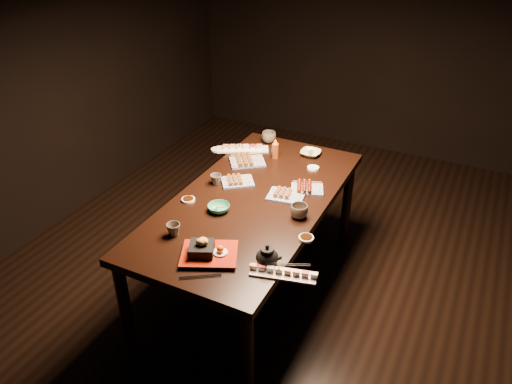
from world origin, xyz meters
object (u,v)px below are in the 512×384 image
Objects in this scene: yakitori_plate_center at (238,179)px; teacup_mid_right at (299,211)px; yakitori_plate_left at (247,159)px; teacup_far_right at (269,137)px; tempura_tray at (209,248)px; sushi_platter_near at (283,272)px; sushi_platter_far at (243,147)px; teacup_far_left at (216,179)px; dining_table at (253,246)px; condiment_bottle at (275,149)px; edamame_bowl_green at (219,208)px; teapot at (267,255)px; teacup_near_left at (174,230)px; edamame_bowl_cream at (311,153)px; yakitori_plate_right at (286,193)px.

yakitori_plate_center is 1.95× the size of teacup_mid_right.
teacup_far_right is (-0.01, 0.37, 0.01)m from yakitori_plate_left.
tempura_tray reaches higher than teacup_far_right.
sushi_platter_near is 1.44m from sushi_platter_far.
dining_table is at bearing -10.65° from teacup_far_left.
edamame_bowl_green is at bearing -90.90° from condiment_bottle.
sushi_platter_far is at bearing 112.11° from sushi_platter_near.
yakitori_plate_center is 0.86× the size of yakitori_plate_left.
sushi_platter_near is at bearing -63.78° from condiment_bottle.
dining_table is 17.12× the size of teacup_mid_right.
sushi_platter_far is 1.34m from teapot.
yakitori_plate_center is 1.89× the size of teacup_far_right.
teacup_near_left is (-0.69, 0.04, 0.02)m from sushi_platter_near.
tempura_tray reaches higher than edamame_bowl_cream.
sushi_platter_near is 0.75m from yakitori_plate_right.
edamame_bowl_cream is at bearing 4.33° from yakitori_plate_left.
condiment_bottle is at bearing 84.15° from teacup_near_left.
yakitori_plate_left is 0.65m from edamame_bowl_green.
teacup_far_left reaches higher than yakitori_plate_center.
teacup_near_left is at bearing -95.85° from condiment_bottle.
condiment_bottle is at bearing 82.61° from dining_table.
teapot reaches higher than edamame_bowl_green.
teacup_near_left is (0.03, -0.96, 0.01)m from yakitori_plate_left.
edamame_bowl_cream is (0.36, 0.31, -0.01)m from yakitori_plate_left.
edamame_bowl_green is 0.45× the size of tempura_tray.
sushi_platter_near reaches higher than edamame_bowl_cream.
teacup_far_right reaches higher than teacup_mid_right.
teapot reaches higher than teacup_far_left.
tempura_tray is at bearing -109.21° from yakitori_plate_center.
teacup_far_right reaches higher than teacup_near_left.
teacup_far_right is 0.27m from condiment_bottle.
teacup_near_left is (-0.28, 0.08, -0.02)m from tempura_tray.
teapot is at bearing 95.51° from sushi_platter_far.
yakitori_plate_left is 0.36m from teacup_far_left.
tempura_tray is 3.73× the size of teacup_near_left.
condiment_bottle reaches higher than teacup_near_left.
condiment_bottle is at bearing 44.16° from yakitori_plate_center.
tempura_tray is (0.24, -0.76, 0.03)m from yakitori_plate_center.
edamame_bowl_green is (-0.30, -0.33, -0.01)m from yakitori_plate_right.
edamame_bowl_cream is 1.04× the size of teapot.
yakitori_plate_left reaches higher than sushi_platter_far.
sushi_platter_near is 3.20× the size of teacup_mid_right.
tempura_tray is 0.29m from teacup_near_left.
yakitori_plate_right is at bearing -57.25° from teacup_far_right.
yakitori_plate_center is at bearing -111.86° from yakitori_plate_left.
yakitori_plate_center is 0.56m from teacup_mid_right.
tempura_tray is 1.45m from teacup_far_right.
edamame_bowl_green is (0.13, -0.63, -0.01)m from yakitori_plate_left.
teacup_far_right is (-0.08, 0.66, 0.02)m from yakitori_plate_center.
teacup_far_right is at bearing 104.09° from sushi_platter_near.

